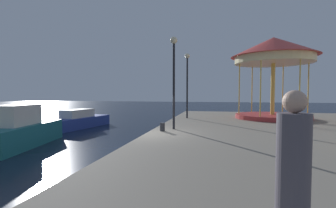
{
  "coord_description": "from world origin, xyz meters",
  "views": [
    {
      "loc": [
        3.24,
        -10.67,
        2.65
      ],
      "look_at": [
        -0.03,
        4.96,
        1.91
      ],
      "focal_mm": 25.71,
      "sensor_mm": 36.0,
      "label": 1
    }
  ],
  "objects_px": {
    "lamp_post_near_edge": "(174,67)",
    "bollard_north": "(162,127)",
    "lamp_post_mid_promenade": "(187,75)",
    "motorboat_blue": "(78,121)",
    "motorboat_teal": "(17,131)",
    "carousel": "(273,58)",
    "person_mid_promenade": "(293,185)"
  },
  "relations": [
    {
      "from": "lamp_post_near_edge",
      "to": "bollard_north",
      "type": "distance_m",
      "value": 3.09
    },
    {
      "from": "lamp_post_near_edge",
      "to": "lamp_post_mid_promenade",
      "type": "height_order",
      "value": "lamp_post_mid_promenade"
    },
    {
      "from": "motorboat_blue",
      "to": "lamp_post_near_edge",
      "type": "distance_m",
      "value": 9.88
    },
    {
      "from": "motorboat_blue",
      "to": "lamp_post_mid_promenade",
      "type": "height_order",
      "value": "lamp_post_mid_promenade"
    },
    {
      "from": "motorboat_blue",
      "to": "motorboat_teal",
      "type": "height_order",
      "value": "motorboat_teal"
    },
    {
      "from": "motorboat_teal",
      "to": "lamp_post_near_edge",
      "type": "xyz_separation_m",
      "value": [
        7.52,
        2.03,
        3.2
      ]
    },
    {
      "from": "motorboat_blue",
      "to": "lamp_post_near_edge",
      "type": "relative_size",
      "value": 1.22
    },
    {
      "from": "carousel",
      "to": "bollard_north",
      "type": "bearing_deg",
      "value": -132.18
    },
    {
      "from": "motorboat_blue",
      "to": "motorboat_teal",
      "type": "relative_size",
      "value": 1.07
    },
    {
      "from": "lamp_post_near_edge",
      "to": "bollard_north",
      "type": "height_order",
      "value": "lamp_post_near_edge"
    },
    {
      "from": "carousel",
      "to": "lamp_post_near_edge",
      "type": "relative_size",
      "value": 1.27
    },
    {
      "from": "lamp_post_near_edge",
      "to": "bollard_north",
      "type": "bearing_deg",
      "value": -119.72
    },
    {
      "from": "lamp_post_near_edge",
      "to": "carousel",
      "type": "bearing_deg",
      "value": 46.61
    },
    {
      "from": "lamp_post_mid_promenade",
      "to": "lamp_post_near_edge",
      "type": "bearing_deg",
      "value": -89.88
    },
    {
      "from": "motorboat_teal",
      "to": "lamp_post_mid_promenade",
      "type": "height_order",
      "value": "lamp_post_mid_promenade"
    },
    {
      "from": "bollard_north",
      "to": "carousel",
      "type": "bearing_deg",
      "value": 47.82
    },
    {
      "from": "motorboat_blue",
      "to": "carousel",
      "type": "xyz_separation_m",
      "value": [
        14.23,
        2.06,
        4.62
      ]
    },
    {
      "from": "carousel",
      "to": "bollard_north",
      "type": "distance_m",
      "value": 10.5
    },
    {
      "from": "lamp_post_near_edge",
      "to": "lamp_post_mid_promenade",
      "type": "relative_size",
      "value": 0.99
    },
    {
      "from": "motorboat_blue",
      "to": "lamp_post_near_edge",
      "type": "xyz_separation_m",
      "value": [
        8.19,
        -4.33,
        3.43
      ]
    },
    {
      "from": "motorboat_teal",
      "to": "motorboat_blue",
      "type": "bearing_deg",
      "value": 95.96
    },
    {
      "from": "carousel",
      "to": "person_mid_promenade",
      "type": "bearing_deg",
      "value": -100.99
    },
    {
      "from": "motorboat_blue",
      "to": "person_mid_promenade",
      "type": "relative_size",
      "value": 3.03
    },
    {
      "from": "lamp_post_mid_promenade",
      "to": "person_mid_promenade",
      "type": "bearing_deg",
      "value": -78.52
    },
    {
      "from": "motorboat_teal",
      "to": "lamp_post_mid_promenade",
      "type": "bearing_deg",
      "value": 44.93
    },
    {
      "from": "motorboat_blue",
      "to": "person_mid_promenade",
      "type": "height_order",
      "value": "person_mid_promenade"
    },
    {
      "from": "motorboat_teal",
      "to": "person_mid_promenade",
      "type": "bearing_deg",
      "value": -34.77
    },
    {
      "from": "lamp_post_near_edge",
      "to": "motorboat_blue",
      "type": "bearing_deg",
      "value": 152.09
    },
    {
      "from": "lamp_post_mid_promenade",
      "to": "bollard_north",
      "type": "relative_size",
      "value": 11.79
    },
    {
      "from": "motorboat_teal",
      "to": "bollard_north",
      "type": "relative_size",
      "value": 13.28
    },
    {
      "from": "person_mid_promenade",
      "to": "carousel",
      "type": "bearing_deg",
      "value": 79.01
    },
    {
      "from": "motorboat_teal",
      "to": "person_mid_promenade",
      "type": "xyz_separation_m",
      "value": [
        10.51,
        -7.3,
        0.91
      ]
    }
  ]
}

